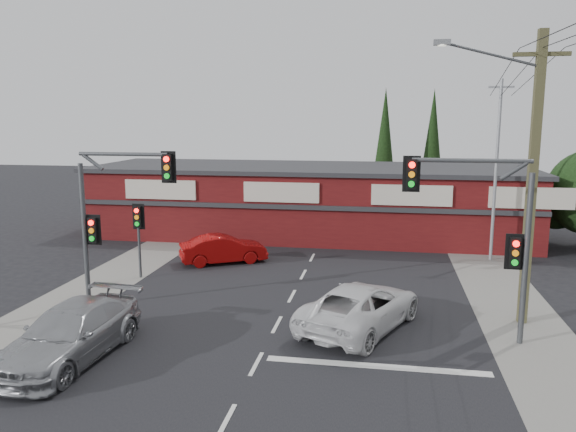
% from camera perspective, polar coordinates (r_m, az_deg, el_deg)
% --- Properties ---
extents(ground, '(120.00, 120.00, 0.00)m').
position_cam_1_polar(ground, '(18.84, -1.88, -12.37)').
color(ground, black).
rests_on(ground, ground).
extents(road_strip, '(14.00, 70.00, 0.01)m').
position_cam_1_polar(road_strip, '(23.46, 0.60, -7.77)').
color(road_strip, black).
rests_on(road_strip, ground).
extents(verge_left, '(3.00, 70.00, 0.02)m').
position_cam_1_polar(verge_left, '(26.13, -18.25, -6.41)').
color(verge_left, gray).
rests_on(verge_left, ground).
extents(verge_right, '(3.00, 70.00, 0.02)m').
position_cam_1_polar(verge_right, '(23.71, 21.56, -8.29)').
color(verge_right, gray).
rests_on(verge_right, ground).
extents(stop_line, '(6.50, 0.35, 0.01)m').
position_cam_1_polar(stop_line, '(17.12, 9.00, -14.83)').
color(stop_line, silver).
rests_on(stop_line, ground).
extents(white_suv, '(4.60, 6.16, 1.56)m').
position_cam_1_polar(white_suv, '(19.63, 7.40, -9.08)').
color(white_suv, silver).
rests_on(white_suv, ground).
extents(silver_suv, '(2.67, 5.69, 1.61)m').
position_cam_1_polar(silver_suv, '(18.30, -21.22, -11.06)').
color(silver_suv, '#A1A3A6').
rests_on(silver_suv, ground).
extents(red_sedan, '(4.46, 3.29, 1.40)m').
position_cam_1_polar(red_sedan, '(28.12, -6.59, -3.35)').
color(red_sedan, '#940909').
rests_on(red_sedan, ground).
extents(lane_dashes, '(0.12, 30.51, 0.01)m').
position_cam_1_polar(lane_dashes, '(15.70, -4.62, -17.15)').
color(lane_dashes, silver).
rests_on(lane_dashes, ground).
extents(shop_building, '(27.30, 8.40, 4.22)m').
position_cam_1_polar(shop_building, '(34.71, 2.15, 1.67)').
color(shop_building, '#501011').
rests_on(shop_building, ground).
extents(conifer_near, '(1.80, 1.80, 9.25)m').
position_cam_1_polar(conifer_near, '(41.09, 9.78, 7.52)').
color(conifer_near, '#2D2116').
rests_on(conifer_near, ground).
extents(conifer_far, '(1.80, 1.80, 9.25)m').
position_cam_1_polar(conifer_far, '(43.22, 14.47, 7.47)').
color(conifer_far, '#2D2116').
rests_on(conifer_far, ground).
extents(traffic_mast_left, '(3.77, 0.27, 5.97)m').
position_cam_1_polar(traffic_mast_left, '(21.76, -17.66, 0.97)').
color(traffic_mast_left, '#47494C').
rests_on(traffic_mast_left, ground).
extents(traffic_mast_right, '(3.96, 0.27, 5.97)m').
position_cam_1_polar(traffic_mast_right, '(18.64, 19.85, -0.56)').
color(traffic_mast_right, '#47494C').
rests_on(traffic_mast_right, ground).
extents(pedestal_signal, '(0.55, 0.27, 3.38)m').
position_cam_1_polar(pedestal_signal, '(25.89, -14.96, -0.93)').
color(pedestal_signal, '#47494C').
rests_on(pedestal_signal, ground).
extents(utility_pole, '(4.38, 0.59, 10.00)m').
position_cam_1_polar(utility_pole, '(20.69, 23.26, 4.28)').
color(utility_pole, brown).
rests_on(utility_pole, ground).
extents(steel_pole, '(1.20, 0.16, 9.00)m').
position_cam_1_polar(steel_pole, '(29.66, 20.39, 4.62)').
color(steel_pole, gray).
rests_on(steel_pole, ground).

